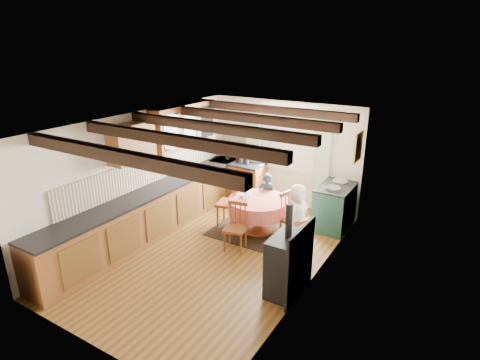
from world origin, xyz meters
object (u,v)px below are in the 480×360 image
Objects in this scene: dining_table at (258,216)px; child_right at (297,214)px; chair_near at (235,227)px; cast_iron_stove at (288,249)px; cup at (245,200)px; aga_range at (334,206)px; chair_right at (293,218)px; chair_left at (228,201)px; child_far at (267,197)px.

dining_table is 0.86m from child_right.
chair_near is 0.62× the size of cast_iron_stove.
cup is (-0.98, -0.24, 0.17)m from child_right.
cast_iron_stove is (0.11, -2.54, 0.27)m from aga_range.
chair_near is at bearing 151.26° from chair_right.
chair_near is 1.54m from cast_iron_stove.
cup is (0.55, -0.24, 0.24)m from chair_left.
child_right is at bearing -81.92° from chair_right.
cup is (-0.12, 0.57, 0.31)m from chair_near.
aga_range is at bearing -8.89° from chair_right.
cup is at bearing 89.66° from chair_near.
chair_near is 2.22m from aga_range.
chair_right is 0.98m from cup.
cast_iron_stove is 1.94m from cup.
aga_range is at bearing 106.27° from chair_left.
cast_iron_stove reaches higher than child_right.
chair_left reaches higher than dining_table.
cast_iron_stove reaches higher than chair_left.
dining_table is 1.14× the size of chair_left.
child_far is (-0.11, 0.58, 0.17)m from dining_table.
dining_table is at bearing 91.67° from child_right.
child_far is 11.88× the size of cup.
child_far is (-0.09, 1.40, 0.08)m from chair_near.
child_far is (0.59, 0.59, 0.01)m from chair_left.
cup is (-0.04, -0.83, 0.23)m from child_far.
child_right reaches higher than chair_right.
chair_right is at bearing -113.89° from aga_range.
aga_range is 0.84× the size of child_right.
child_right reaches higher than dining_table.
chair_left is 0.88× the size of child_right.
cast_iron_stove reaches higher than aga_range.
chair_right is 1.05m from child_far.
cast_iron_stove is (1.32, -1.52, 0.37)m from dining_table.
cup is at bearing -136.95° from aga_range.
child_right is (0.07, -0.01, 0.09)m from chair_right.
chair_left is at bearing -178.99° from dining_table.
cup is at bearing 54.37° from chair_left.
chair_near is 0.87× the size of chair_left.
cast_iron_stove is at bearing -159.25° from child_right.
cup is (-0.15, -0.25, 0.40)m from dining_table.
cast_iron_stove reaches higher than chair_right.
chair_left is at bearing 143.35° from cast_iron_stove.
child_far is at bearing -161.56° from aga_range.
dining_table is at bearing -139.81° from aga_range.
child_far reaches higher than dining_table.
dining_table is at bearing 131.02° from cast_iron_stove.
child_right is (0.85, 0.81, 0.14)m from chair_near.
child_far reaches higher than aga_range.
chair_left is 11.57× the size of cup.
cast_iron_stove is 2.55m from child_far.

